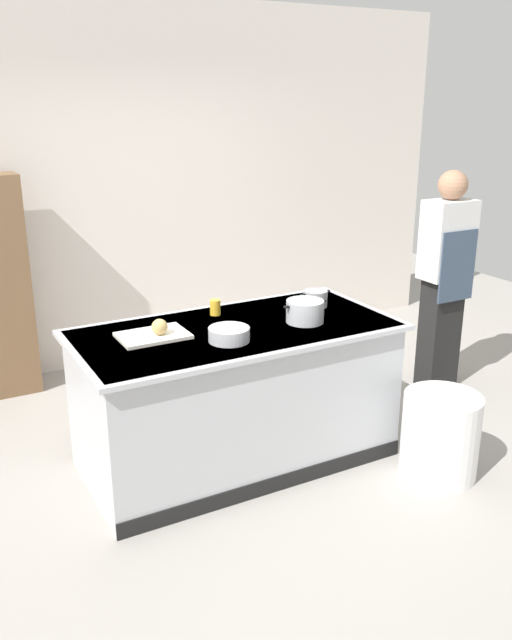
{
  "coord_description": "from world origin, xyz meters",
  "views": [
    {
      "loc": [
        -1.75,
        -3.45,
        2.25
      ],
      "look_at": [
        0.25,
        0.2,
        0.85
      ],
      "focal_mm": 37.91,
      "sensor_mm": 36.0,
      "label": 1
    }
  ],
  "objects_px": {
    "onion": "(160,327)",
    "sauce_pan": "(315,298)",
    "stock_pot": "(305,311)",
    "juice_cup": "(215,307)",
    "person_chef": "(445,276)",
    "trash_bin": "(440,436)",
    "mixing_bowl": "(229,334)"
  },
  "relations": [
    {
      "from": "onion",
      "to": "person_chef",
      "type": "xyz_separation_m",
      "value": [
        2.41,
        0.21,
        -0.05
      ]
    },
    {
      "from": "sauce_pan",
      "to": "person_chef",
      "type": "distance_m",
      "value": 1.28
    },
    {
      "from": "stock_pot",
      "to": "trash_bin",
      "type": "height_order",
      "value": "stock_pot"
    },
    {
      "from": "juice_cup",
      "to": "trash_bin",
      "type": "distance_m",
      "value": 1.61
    },
    {
      "from": "stock_pot",
      "to": "person_chef",
      "type": "xyz_separation_m",
      "value": [
        1.51,
        0.37,
        -0.06
      ]
    },
    {
      "from": "mixing_bowl",
      "to": "trash_bin",
      "type": "xyz_separation_m",
      "value": [
        1.15,
        -0.57,
        -0.68
      ]
    },
    {
      "from": "onion",
      "to": "stock_pot",
      "type": "xyz_separation_m",
      "value": [
        0.9,
        -0.16,
        0.0
      ]
    },
    {
      "from": "juice_cup",
      "to": "person_chef",
      "type": "bearing_deg",
      "value": -0.88
    },
    {
      "from": "stock_pot",
      "to": "trash_bin",
      "type": "bearing_deg",
      "value": -48.36
    },
    {
      "from": "juice_cup",
      "to": "person_chef",
      "type": "distance_m",
      "value": 1.94
    },
    {
      "from": "trash_bin",
      "to": "person_chef",
      "type": "xyz_separation_m",
      "value": [
        0.93,
        1.02,
        0.65
      ]
    },
    {
      "from": "onion",
      "to": "person_chef",
      "type": "bearing_deg",
      "value": 4.87
    },
    {
      "from": "mixing_bowl",
      "to": "person_chef",
      "type": "height_order",
      "value": "person_chef"
    },
    {
      "from": "stock_pot",
      "to": "trash_bin",
      "type": "distance_m",
      "value": 1.12
    },
    {
      "from": "juice_cup",
      "to": "person_chef",
      "type": "xyz_separation_m",
      "value": [
        1.94,
        -0.03,
        -0.04
      ]
    },
    {
      "from": "sauce_pan",
      "to": "juice_cup",
      "type": "xyz_separation_m",
      "value": [
        -0.67,
        0.15,
        -0.0
      ]
    },
    {
      "from": "stock_pot",
      "to": "juice_cup",
      "type": "relative_size",
      "value": 3.01
    },
    {
      "from": "onion",
      "to": "sauce_pan",
      "type": "distance_m",
      "value": 1.13
    },
    {
      "from": "sauce_pan",
      "to": "stock_pot",
      "type": "bearing_deg",
      "value": -134.31
    },
    {
      "from": "juice_cup",
      "to": "sauce_pan",
      "type": "bearing_deg",
      "value": -13.08
    },
    {
      "from": "trash_bin",
      "to": "mixing_bowl",
      "type": "bearing_deg",
      "value": 153.39
    },
    {
      "from": "onion",
      "to": "trash_bin",
      "type": "bearing_deg",
      "value": -28.92
    },
    {
      "from": "stock_pot",
      "to": "juice_cup",
      "type": "height_order",
      "value": "stock_pot"
    },
    {
      "from": "juice_cup",
      "to": "trash_bin",
      "type": "bearing_deg",
      "value": -46.08
    },
    {
      "from": "mixing_bowl",
      "to": "trash_bin",
      "type": "height_order",
      "value": "mixing_bowl"
    },
    {
      "from": "stock_pot",
      "to": "sauce_pan",
      "type": "xyz_separation_m",
      "value": [
        0.24,
        0.24,
        -0.01
      ]
    },
    {
      "from": "trash_bin",
      "to": "person_chef",
      "type": "distance_m",
      "value": 1.53
    },
    {
      "from": "mixing_bowl",
      "to": "trash_bin",
      "type": "bearing_deg",
      "value": -26.61
    },
    {
      "from": "trash_bin",
      "to": "onion",
      "type": "bearing_deg",
      "value": 151.08
    },
    {
      "from": "mixing_bowl",
      "to": "stock_pot",
      "type": "bearing_deg",
      "value": 7.96
    },
    {
      "from": "stock_pot",
      "to": "trash_bin",
      "type": "xyz_separation_m",
      "value": [
        0.58,
        -0.65,
        -0.7
      ]
    },
    {
      "from": "sauce_pan",
      "to": "juice_cup",
      "type": "distance_m",
      "value": 0.68
    }
  ]
}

